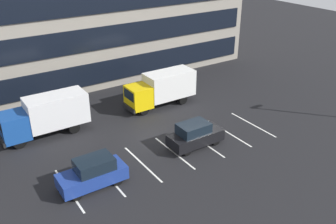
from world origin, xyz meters
name	(u,v)px	position (x,y,z in m)	size (l,w,h in m)	color
ground_plane	(153,136)	(0.00, 0.00, 0.00)	(120.00, 120.00, 0.00)	black
lot_markings	(174,153)	(0.00, -3.09, 0.00)	(16.94, 5.40, 0.01)	silver
box_truck_yellow	(162,88)	(3.94, 4.83, 1.82)	(6.98, 2.31, 3.24)	yellow
box_truck_blue	(46,114)	(-7.11, 5.12, 1.86)	(7.13, 2.36, 3.30)	#194799
suv_navy	(93,173)	(-6.79, -3.51, 0.98)	(4.50, 1.91, 2.04)	navy
suv_black	(195,135)	(1.96, -3.12, 0.97)	(4.44, 1.88, 2.01)	black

